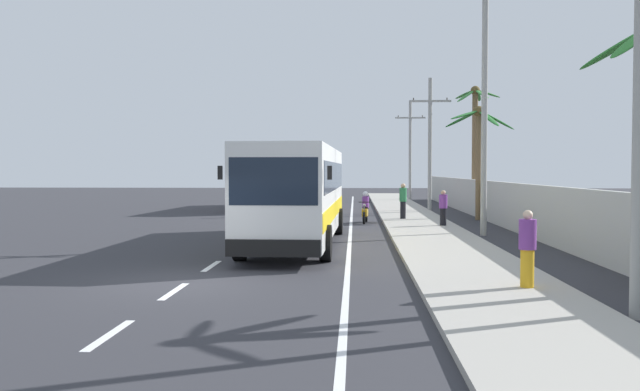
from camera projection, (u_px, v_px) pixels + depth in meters
name	position (u px, v px, depth m)	size (l,w,h in m)	color
ground_plane	(187.00, 283.00, 15.46)	(160.00, 160.00, 0.00)	#303035
sidewalk_kerb	(434.00, 237.00, 25.08)	(3.20, 90.00, 0.14)	#A8A399
lane_markings	(319.00, 228.00, 29.93)	(3.82, 71.00, 0.01)	white
boundary_wall	(513.00, 206.00, 28.84)	(0.24, 60.00, 2.03)	#B2B2AD
coach_bus_foreground	(299.00, 190.00, 23.37)	(3.08, 12.50, 3.60)	white
coach_bus_far_lane	(267.00, 180.00, 44.75)	(3.38, 11.66, 3.64)	white
motorcycle_beside_bus	(365.00, 210.00, 32.79)	(0.56, 1.96, 1.54)	black
pedestrian_near_kerb	(527.00, 247.00, 14.04)	(0.36, 0.36, 1.62)	gold
pedestrian_midwalk	(443.00, 207.00, 29.64)	(0.36, 0.36, 1.55)	black
pedestrian_far_walk	(403.00, 200.00, 33.73)	(0.36, 0.36, 1.76)	black
utility_pole_mid	(485.00, 97.00, 26.25)	(1.87, 0.24, 10.48)	#9E9E99
utility_pole_far	(430.00, 142.00, 41.07)	(2.53, 0.24, 8.17)	#9E9E99
utility_pole_distant	(410.00, 148.00, 55.82)	(2.49, 0.24, 8.29)	#9E9E99
palm_nearest	(479.00, 137.00, 34.58)	(3.54, 3.71, 5.86)	brown
palm_third	(475.00, 130.00, 40.59)	(2.78, 2.86, 7.63)	brown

